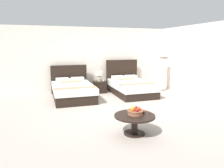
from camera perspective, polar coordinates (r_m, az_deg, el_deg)
The scene contains 12 objects.
ground_plane at distance 6.28m, azimuth 2.37°, elevation -7.21°, with size 10.02×9.95×0.02m, color #A99E92.
wall_back at distance 9.05m, azimuth -4.61°, elevation 6.54°, with size 10.02×0.12×2.60m, color white.
wall_side_right at distance 8.04m, azimuth 23.46°, elevation 5.31°, with size 0.12×5.55×2.60m, color #F1E0D1.
bed_near_window at distance 7.77m, azimuth -10.39°, elevation -1.70°, with size 1.39×2.15×1.11m.
bed_near_corner at distance 8.36m, azimuth 4.92°, elevation -0.73°, with size 1.38×2.17×1.27m.
nightstand at distance 8.62m, azimuth -3.28°, elevation -0.78°, with size 0.47×0.46×0.47m.
table_lamp at distance 8.56m, azimuth -3.35°, elevation 2.51°, with size 0.32×0.32×0.40m.
vase at distance 8.57m, azimuth -2.32°, elevation 1.20°, with size 0.08×0.08×0.13m.
coffee_table at distance 4.62m, azimuth 6.00°, elevation -9.41°, with size 0.86×0.86×0.42m.
fruit_bowl at distance 4.61m, azimuth 6.08°, elevation -7.09°, with size 0.34×0.34×0.22m.
loose_apple at distance 4.75m, azimuth 8.28°, elevation -7.09°, with size 0.08×0.08×0.08m.
floor_lamp_corner at distance 9.33m, azimuth 13.41°, elevation 2.62°, with size 0.25×0.25×1.38m.
Camera 1 is at (-2.09, -5.61, 1.85)m, focal length 34.51 mm.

